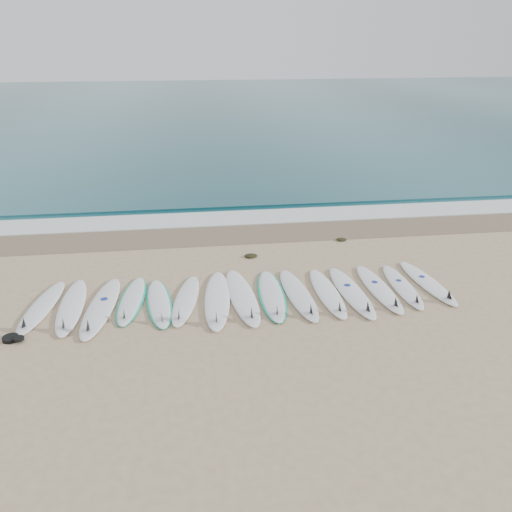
{
  "coord_description": "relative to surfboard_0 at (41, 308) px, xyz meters",
  "views": [
    {
      "loc": [
        -1.03,
        -10.3,
        5.7
      ],
      "look_at": [
        0.49,
        1.46,
        0.4
      ],
      "focal_mm": 35.0,
      "sensor_mm": 36.0,
      "label": 1
    }
  ],
  "objects": [
    {
      "name": "leash_coil",
      "position": [
        -0.25,
        -1.2,
        -0.01
      ],
      "size": [
        0.46,
        0.36,
        0.11
      ],
      "color": "black",
      "rests_on": "ground"
    },
    {
      "name": "surfboard_4",
      "position": [
        2.64,
        -0.11,
        -0.01
      ],
      "size": [
        0.86,
        2.42,
        0.3
      ],
      "rotation": [
        0.0,
        0.0,
        0.13
      ],
      "color": "white",
      "rests_on": "ground"
    },
    {
      "name": "ground",
      "position": [
        4.59,
        -0.01,
        -0.06
      ],
      "size": [
        120.0,
        120.0,
        0.0
      ],
      "primitive_type": "plane",
      "color": "tan"
    },
    {
      "name": "foam_band",
      "position": [
        4.59,
        5.49,
        -0.04
      ],
      "size": [
        120.0,
        1.4,
        0.04
      ],
      "primitive_type": "cube",
      "color": "silver",
      "rests_on": "ground"
    },
    {
      "name": "surfboard_3",
      "position": [
        1.99,
        0.1,
        -0.01
      ],
      "size": [
        0.75,
        2.39,
        0.3
      ],
      "rotation": [
        0.0,
        0.0,
        -0.08
      ],
      "color": "white",
      "rests_on": "ground"
    },
    {
      "name": "surfboard_11",
      "position": [
        7.18,
        -0.22,
        0.0
      ],
      "size": [
        0.74,
        2.73,
        0.34
      ],
      "rotation": [
        0.0,
        0.0,
        0.07
      ],
      "color": "white",
      "rests_on": "ground"
    },
    {
      "name": "surfboard_8",
      "position": [
        5.26,
        -0.08,
        -0.01
      ],
      "size": [
        0.7,
        2.62,
        0.33
      ],
      "rotation": [
        0.0,
        0.0,
        -0.03
      ],
      "color": "white",
      "rests_on": "ground"
    },
    {
      "name": "surfboard_13",
      "position": [
        8.5,
        -0.08,
        -0.0
      ],
      "size": [
        0.54,
        2.39,
        0.3
      ],
      "rotation": [
        0.0,
        0.0,
        -0.02
      ],
      "color": "white",
      "rests_on": "ground"
    },
    {
      "name": "surfboard_7",
      "position": [
        4.57,
        -0.11,
        0.01
      ],
      "size": [
        0.86,
        2.91,
        0.37
      ],
      "rotation": [
        0.0,
        0.0,
        0.09
      ],
      "color": "white",
      "rests_on": "ground"
    },
    {
      "name": "surfboard_14",
      "position": [
        9.21,
        0.03,
        0.0
      ],
      "size": [
        0.79,
        2.56,
        0.32
      ],
      "rotation": [
        0.0,
        0.0,
        0.11
      ],
      "color": "white",
      "rests_on": "ground"
    },
    {
      "name": "surfboard_9",
      "position": [
        5.9,
        -0.17,
        0.0
      ],
      "size": [
        0.77,
        2.7,
        0.34
      ],
      "rotation": [
        0.0,
        0.0,
        0.08
      ],
      "color": "white",
      "rests_on": "ground"
    },
    {
      "name": "wave_crest",
      "position": [
        4.59,
        6.99,
        -0.01
      ],
      "size": [
        120.0,
        1.0,
        0.1
      ],
      "primitive_type": "cube",
      "color": "#1A515C",
      "rests_on": "ground"
    },
    {
      "name": "seaweed_near",
      "position": [
        5.05,
        2.29,
        -0.02
      ],
      "size": [
        0.37,
        0.29,
        0.07
      ],
      "primitive_type": "ellipsoid",
      "color": "black",
      "rests_on": "ground"
    },
    {
      "name": "ocean",
      "position": [
        4.59,
        32.49,
        -0.04
      ],
      "size": [
        120.0,
        55.0,
        0.03
      ],
      "primitive_type": "cube",
      "color": "#1A515C",
      "rests_on": "ground"
    },
    {
      "name": "surfboard_0",
      "position": [
        0.0,
        0.0,
        0.0
      ],
      "size": [
        0.85,
        2.54,
        0.32
      ],
      "rotation": [
        0.0,
        0.0,
        -0.13
      ],
      "color": "white",
      "rests_on": "ground"
    },
    {
      "name": "surfboard_2",
      "position": [
        1.34,
        -0.2,
        0.01
      ],
      "size": [
        0.86,
        2.88,
        0.36
      ],
      "rotation": [
        0.0,
        0.0,
        -0.1
      ],
      "color": "white",
      "rests_on": "ground"
    },
    {
      "name": "seaweed_far",
      "position": [
        7.9,
        3.15,
        -0.02
      ],
      "size": [
        0.32,
        0.25,
        0.06
      ],
      "primitive_type": "ellipsoid",
      "color": "black",
      "rests_on": "ground"
    },
    {
      "name": "surfboard_5",
      "position": [
        3.24,
        -0.09,
        -0.0
      ],
      "size": [
        0.9,
        2.49,
        0.31
      ],
      "rotation": [
        0.0,
        0.0,
        -0.16
      ],
      "color": "white",
      "rests_on": "ground"
    },
    {
      "name": "surfboard_10",
      "position": [
        6.6,
        -0.17,
        0.0
      ],
      "size": [
        0.61,
        2.56,
        0.33
      ],
      "rotation": [
        0.0,
        0.0,
        0.03
      ],
      "color": "white",
      "rests_on": "ground"
    },
    {
      "name": "wet_sand_band",
      "position": [
        4.59,
        4.09,
        -0.05
      ],
      "size": [
        120.0,
        1.8,
        0.01
      ],
      "primitive_type": "cube",
      "color": "#6F5E4A",
      "rests_on": "ground"
    },
    {
      "name": "surfboard_12",
      "position": [
        7.9,
        -0.12,
        0.0
      ],
      "size": [
        0.67,
        2.61,
        0.33
      ],
      "rotation": [
        0.0,
        0.0,
        0.05
      ],
      "color": "white",
      "rests_on": "ground"
    },
    {
      "name": "surfboard_6",
      "position": [
        3.97,
        -0.17,
        0.01
      ],
      "size": [
        0.79,
        2.88,
        0.36
      ],
      "rotation": [
        0.0,
        0.0,
        -0.07
      ],
      "color": "white",
      "rests_on": "ground"
    },
    {
      "name": "surfboard_1",
      "position": [
        0.68,
        -0.07,
        0.0
      ],
      "size": [
        0.67,
        2.68,
        0.34
      ],
      "rotation": [
        0.0,
        0.0,
        0.04
      ],
      "color": "white",
      "rests_on": "ground"
    }
  ]
}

